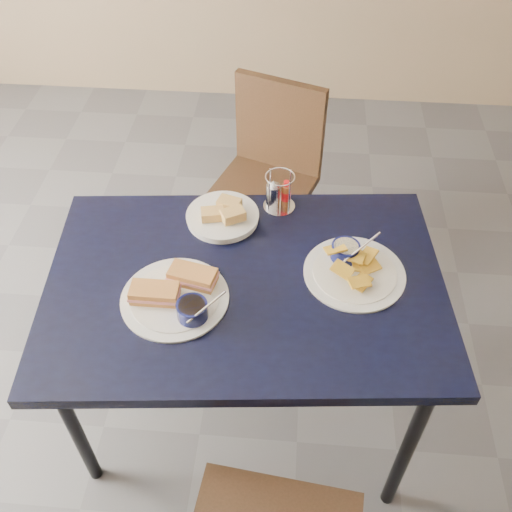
# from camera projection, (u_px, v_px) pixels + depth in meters

# --- Properties ---
(ground) EXTENTS (6.00, 6.00, 0.00)m
(ground) POSITION_uv_depth(u_px,v_px,m) (199.00, 434.00, 2.19)
(ground) COLOR #4A4A4F
(ground) RESTS_ON ground
(dining_table) EXTENTS (1.29, 0.92, 0.75)m
(dining_table) POSITION_uv_depth(u_px,v_px,m) (245.00, 295.00, 1.78)
(dining_table) COLOR black
(dining_table) RESTS_ON ground
(chair_far) EXTENTS (0.52, 0.52, 0.87)m
(chair_far) POSITION_uv_depth(u_px,v_px,m) (264.00, 164.00, 2.56)
(chair_far) COLOR #321E10
(chair_far) RESTS_ON ground
(sandwich_plate) EXTENTS (0.33, 0.32, 0.12)m
(sandwich_plate) POSITION_uv_depth(u_px,v_px,m) (177.00, 294.00, 1.67)
(sandwich_plate) COLOR white
(sandwich_plate) RESTS_ON dining_table
(plantain_plate) EXTENTS (0.31, 0.31, 0.12)m
(plantain_plate) POSITION_uv_depth(u_px,v_px,m) (352.00, 266.00, 1.76)
(plantain_plate) COLOR white
(plantain_plate) RESTS_ON dining_table
(bread_basket) EXTENTS (0.24, 0.24, 0.07)m
(bread_basket) POSITION_uv_depth(u_px,v_px,m) (223.00, 216.00, 1.91)
(bread_basket) COLOR white
(bread_basket) RESTS_ON dining_table
(condiment_caddy) EXTENTS (0.11, 0.11, 0.14)m
(condiment_caddy) POSITION_uv_depth(u_px,v_px,m) (278.00, 194.00, 1.93)
(condiment_caddy) COLOR silver
(condiment_caddy) RESTS_ON dining_table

